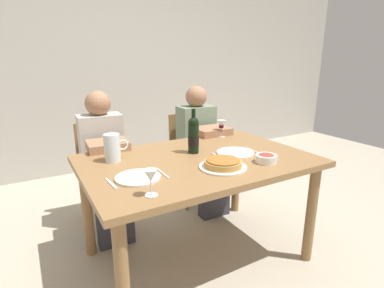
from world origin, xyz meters
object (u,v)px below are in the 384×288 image
at_px(baked_tart, 223,163).
at_px(dinner_plate_right_setting, 138,177).
at_px(wine_bottle, 193,135).
at_px(chair_left, 101,166).
at_px(wine_glass_right_diner, 221,125).
at_px(dinner_plate_left_setting, 235,153).
at_px(diner_right, 202,145).
at_px(diner_left, 105,161).
at_px(dining_table, 198,171).
at_px(water_pitcher, 113,149).
at_px(salad_bowl, 266,158).
at_px(wine_glass_left_diner, 151,177).
at_px(chair_right, 190,151).

relative_size(baked_tart, dinner_plate_right_setting, 1.16).
relative_size(wine_bottle, baked_tart, 1.07).
bearing_deg(baked_tart, chair_left, 112.97).
bearing_deg(wine_bottle, wine_glass_right_diner, 32.32).
bearing_deg(dinner_plate_right_setting, wine_glass_right_diner, 29.49).
distance_m(wine_glass_right_diner, dinner_plate_right_setting, 1.08).
distance_m(dinner_plate_left_setting, diner_right, 0.75).
height_order(wine_bottle, chair_left, wine_bottle).
xyz_separation_m(dinner_plate_right_setting, diner_left, (0.01, 0.81, -0.15)).
bearing_deg(chair_left, dinner_plate_left_setting, 130.63).
xyz_separation_m(dining_table, water_pitcher, (-0.51, 0.22, 0.17)).
height_order(salad_bowl, diner_left, diner_left).
bearing_deg(chair_left, dining_table, 119.42).
xyz_separation_m(dinner_plate_left_setting, diner_left, (-0.74, 0.72, -0.15)).
bearing_deg(diner_left, diner_right, -177.09).
distance_m(wine_bottle, chair_left, 1.01).
distance_m(wine_bottle, dinner_plate_left_setting, 0.32).
distance_m(wine_glass_left_diner, diner_left, 1.08).
relative_size(dinner_plate_right_setting, diner_left, 0.22).
distance_m(wine_bottle, wine_glass_left_diner, 0.72).
xyz_separation_m(dinner_plate_right_setting, chair_right, (0.92, 1.04, -0.27)).
relative_size(baked_tart, salad_bowl, 2.17).
xyz_separation_m(water_pitcher, diner_left, (0.05, 0.45, -0.22)).
xyz_separation_m(dining_table, wine_glass_left_diner, (-0.49, -0.37, 0.19)).
bearing_deg(baked_tart, salad_bowl, -11.35).
height_order(wine_bottle, baked_tart, wine_bottle).
bearing_deg(diner_right, chair_right, -89.82).
xyz_separation_m(water_pitcher, dinner_plate_right_setting, (0.04, -0.36, -0.07)).
xyz_separation_m(wine_glass_right_diner, diner_right, (-0.02, 0.28, -0.25)).
bearing_deg(diner_right, dinner_plate_right_setting, 42.37).
bearing_deg(chair_left, salad_bowl, 126.35).
xyz_separation_m(wine_glass_left_diner, dinner_plate_right_setting, (0.02, 0.24, -0.09)).
distance_m(dining_table, wine_glass_right_diner, 0.64).
bearing_deg(baked_tart, dining_table, 99.63).
relative_size(dinner_plate_left_setting, diner_right, 0.22).
xyz_separation_m(wine_glass_left_diner, chair_left, (0.04, 1.28, -0.36)).
relative_size(chair_left, diner_left, 0.75).
xyz_separation_m(baked_tart, dinner_plate_left_setting, (0.24, 0.19, -0.02)).
distance_m(dining_table, diner_left, 0.82).
xyz_separation_m(water_pitcher, salad_bowl, (0.84, -0.51, -0.05)).
bearing_deg(salad_bowl, wine_glass_right_diner, 79.30).
bearing_deg(dinner_plate_left_setting, wine_bottle, 146.36).
relative_size(dining_table, wine_bottle, 4.78).
bearing_deg(wine_glass_left_diner, water_pitcher, 91.88).
xyz_separation_m(wine_bottle, diner_left, (-0.49, 0.56, -0.27)).
distance_m(dining_table, chair_right, 1.02).
bearing_deg(wine_glass_left_diner, salad_bowl, 5.68).
height_order(wine_glass_left_diner, chair_right, wine_glass_left_diner).
bearing_deg(baked_tart, wine_bottle, 90.57).
xyz_separation_m(wine_glass_right_diner, dinner_plate_right_setting, (-0.93, -0.53, -0.10)).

